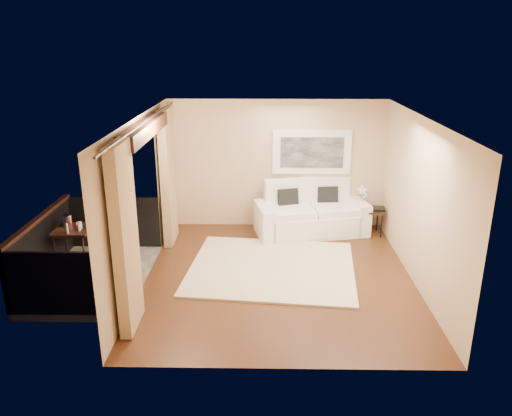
{
  "coord_description": "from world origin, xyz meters",
  "views": [
    {
      "loc": [
        -0.26,
        -7.68,
        3.88
      ],
      "look_at": [
        -0.4,
        0.55,
        1.05
      ],
      "focal_mm": 35.0,
      "sensor_mm": 36.0,
      "label": 1
    }
  ],
  "objects_px": {
    "bistro_table": "(73,233)",
    "orchid": "(362,196)",
    "sofa": "(310,214)",
    "ice_bucket": "(67,220)",
    "balcony_chair_far": "(110,232)",
    "balcony_chair_near": "(107,258)",
    "side_table": "(371,212)"
  },
  "relations": [
    {
      "from": "bistro_table",
      "to": "ice_bucket",
      "type": "height_order",
      "value": "ice_bucket"
    },
    {
      "from": "sofa",
      "to": "orchid",
      "type": "relative_size",
      "value": 5.41
    },
    {
      "from": "orchid",
      "to": "ice_bucket",
      "type": "xyz_separation_m",
      "value": [
        -5.49,
        -1.69,
        0.06
      ]
    },
    {
      "from": "sofa",
      "to": "bistro_table",
      "type": "height_order",
      "value": "sofa"
    },
    {
      "from": "balcony_chair_near",
      "to": "ice_bucket",
      "type": "relative_size",
      "value": 4.77
    },
    {
      "from": "orchid",
      "to": "balcony_chair_near",
      "type": "bearing_deg",
      "value": -149.48
    },
    {
      "from": "orchid",
      "to": "bistro_table",
      "type": "height_order",
      "value": "orchid"
    },
    {
      "from": "bistro_table",
      "to": "orchid",
      "type": "bearing_deg",
      "value": 18.9
    },
    {
      "from": "orchid",
      "to": "balcony_chair_near",
      "type": "xyz_separation_m",
      "value": [
        -4.51,
        -2.66,
        -0.21
      ]
    },
    {
      "from": "orchid",
      "to": "ice_bucket",
      "type": "distance_m",
      "value": 5.75
    },
    {
      "from": "sofa",
      "to": "ice_bucket",
      "type": "height_order",
      "value": "sofa"
    },
    {
      "from": "sofa",
      "to": "ice_bucket",
      "type": "xyz_separation_m",
      "value": [
        -4.43,
        -1.62,
        0.44
      ]
    },
    {
      "from": "bistro_table",
      "to": "balcony_chair_near",
      "type": "relative_size",
      "value": 0.76
    },
    {
      "from": "orchid",
      "to": "balcony_chair_far",
      "type": "height_order",
      "value": "balcony_chair_far"
    },
    {
      "from": "sofa",
      "to": "balcony_chair_near",
      "type": "bearing_deg",
      "value": -155.12
    },
    {
      "from": "side_table",
      "to": "orchid",
      "type": "bearing_deg",
      "value": 133.36
    },
    {
      "from": "bistro_table",
      "to": "balcony_chair_far",
      "type": "distance_m",
      "value": 0.62
    },
    {
      "from": "side_table",
      "to": "bistro_table",
      "type": "relative_size",
      "value": 0.84
    },
    {
      "from": "balcony_chair_far",
      "to": "balcony_chair_near",
      "type": "relative_size",
      "value": 1.13
    },
    {
      "from": "sofa",
      "to": "ice_bucket",
      "type": "bearing_deg",
      "value": -171.89
    },
    {
      "from": "orchid",
      "to": "ice_bucket",
      "type": "bearing_deg",
      "value": -162.87
    },
    {
      "from": "side_table",
      "to": "balcony_chair_near",
      "type": "distance_m",
      "value": 5.3
    },
    {
      "from": "side_table",
      "to": "orchid",
      "type": "xyz_separation_m",
      "value": [
        -0.16,
        0.17,
        0.28
      ]
    },
    {
      "from": "side_table",
      "to": "sofa",
      "type": "bearing_deg",
      "value": 175.36
    },
    {
      "from": "bistro_table",
      "to": "sofa",
      "type": "bearing_deg",
      "value": 22.33
    },
    {
      "from": "balcony_chair_near",
      "to": "sofa",
      "type": "bearing_deg",
      "value": 44.8
    },
    {
      "from": "balcony_chair_near",
      "to": "ice_bucket",
      "type": "xyz_separation_m",
      "value": [
        -0.98,
        0.97,
        0.27
      ]
    },
    {
      "from": "bistro_table",
      "to": "ice_bucket",
      "type": "distance_m",
      "value": 0.27
    },
    {
      "from": "orchid",
      "to": "balcony_chair_near",
      "type": "relative_size",
      "value": 0.46
    },
    {
      "from": "balcony_chair_near",
      "to": "ice_bucket",
      "type": "bearing_deg",
      "value": 143.11
    },
    {
      "from": "orchid",
      "to": "balcony_chair_far",
      "type": "bearing_deg",
      "value": -160.1
    },
    {
      "from": "orchid",
      "to": "balcony_chair_far",
      "type": "distance_m",
      "value": 5.05
    }
  ]
}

